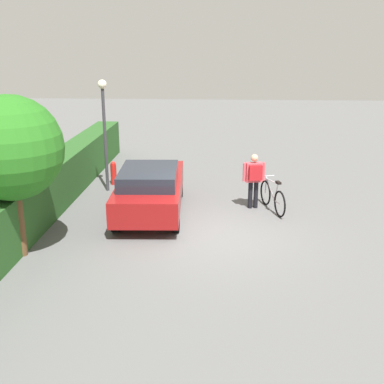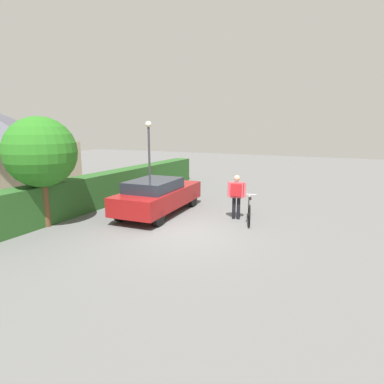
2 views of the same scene
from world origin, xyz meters
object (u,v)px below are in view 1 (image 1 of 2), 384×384
at_px(parked_car_near, 150,188).
at_px(bicycle, 272,197).
at_px(fire_hydrant, 114,173).
at_px(person_rider, 254,176).
at_px(street_lamp, 104,119).
at_px(tree_kerbside, 10,149).

height_order(parked_car_near, bicycle, parked_car_near).
distance_m(parked_car_near, fire_hydrant, 3.29).
distance_m(person_rider, fire_hydrant, 5.17).
xyz_separation_m(parked_car_near, bicycle, (0.42, -3.50, -0.33)).
bearing_deg(parked_car_near, street_lamp, 39.67).
bearing_deg(parked_car_near, fire_hydrant, 30.89).
bearing_deg(tree_kerbside, parked_car_near, -40.26).
bearing_deg(bicycle, parked_car_near, 96.93).
distance_m(bicycle, street_lamp, 5.83).
height_order(parked_car_near, fire_hydrant, parked_car_near).
relative_size(parked_car_near, person_rider, 2.76).
distance_m(bicycle, tree_kerbside, 7.28).
xyz_separation_m(person_rider, street_lamp, (1.49, 4.69, 1.39)).
height_order(person_rider, street_lamp, street_lamp).
bearing_deg(person_rider, parked_car_near, 101.35).
xyz_separation_m(tree_kerbside, fire_hydrant, (5.84, -0.88, -2.09)).
relative_size(bicycle, person_rider, 1.09).
bearing_deg(bicycle, tree_kerbside, 119.67).
bearing_deg(fire_hydrant, street_lamp, 176.05).
distance_m(person_rider, tree_kerbside, 6.78).
bearing_deg(fire_hydrant, parked_car_near, -149.11).
height_order(bicycle, street_lamp, street_lamp).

